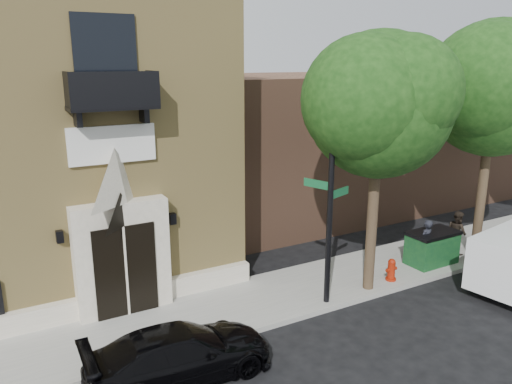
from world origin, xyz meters
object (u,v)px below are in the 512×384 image
at_px(pedestrian_near, 425,243).
at_px(fire_hydrant, 391,270).
at_px(black_sedan, 180,353).
at_px(dumpster, 432,247).
at_px(pedestrian_far, 457,232).
at_px(street_sign, 330,198).

bearing_deg(pedestrian_near, fire_hydrant, 0.09).
bearing_deg(black_sedan, pedestrian_near, -78.68).
height_order(black_sedan, dumpster, dumpster).
distance_m(black_sedan, pedestrian_far, 11.65).
xyz_separation_m(black_sedan, fire_hydrant, (7.71, 1.30, -0.11)).
xyz_separation_m(street_sign, dumpster, (4.93, 0.49, -2.56)).
height_order(black_sedan, fire_hydrant, black_sedan).
bearing_deg(pedestrian_far, fire_hydrant, 115.52).
height_order(fire_hydrant, dumpster, dumpster).
relative_size(street_sign, pedestrian_near, 3.85).
distance_m(dumpster, pedestrian_near, 0.40).
bearing_deg(pedestrian_far, black_sedan, 115.85).
height_order(dumpster, pedestrian_far, pedestrian_far).
bearing_deg(black_sedan, fire_hydrant, -79.04).
relative_size(street_sign, fire_hydrant, 8.49).
bearing_deg(street_sign, dumpster, -13.29).
relative_size(dumpster, pedestrian_far, 1.12).
bearing_deg(dumpster, street_sign, -175.02).
bearing_deg(fire_hydrant, black_sedan, -170.40).
xyz_separation_m(black_sedan, pedestrian_far, (11.49, 1.91, 0.33)).
height_order(street_sign, fire_hydrant, street_sign).
distance_m(black_sedan, pedestrian_near, 9.77).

